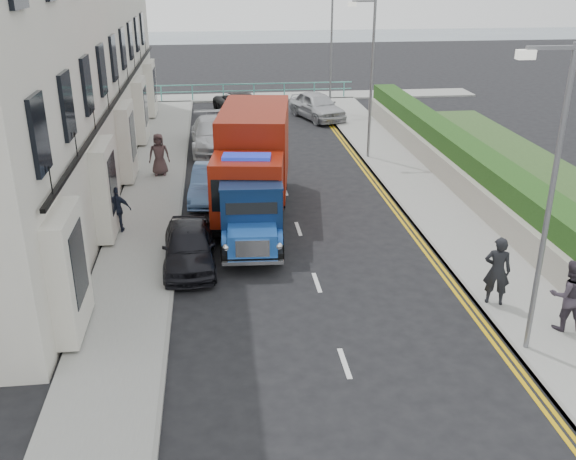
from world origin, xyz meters
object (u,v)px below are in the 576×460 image
at_px(lamp_mid, 369,71).
at_px(pedestrian_east_near, 497,271).
at_px(lamp_near, 546,190).
at_px(red_lorry, 253,159).
at_px(parked_car_front, 189,246).
at_px(lamp_far, 329,44).
at_px(bedford_lorry, 252,220).

xyz_separation_m(lamp_mid, pedestrian_east_near, (0.22, -13.89, -2.94)).
relative_size(lamp_near, red_lorry, 0.99).
bearing_deg(parked_car_front, lamp_near, -37.04).
relative_size(lamp_mid, parked_car_front, 1.85).
relative_size(lamp_far, parked_car_front, 1.85).
bearing_deg(lamp_mid, lamp_near, -90.00).
bearing_deg(lamp_near, pedestrian_east_near, 83.98).
relative_size(lamp_near, parked_car_front, 1.85).
relative_size(bedford_lorry, pedestrian_east_near, 2.59).
bearing_deg(pedestrian_east_near, red_lorry, -31.93).
distance_m(lamp_far, bedford_lorry, 20.67).
bearing_deg(bedford_lorry, lamp_far, 76.53).
bearing_deg(bedford_lorry, red_lorry, 88.25).
relative_size(red_lorry, parked_car_front, 1.87).
relative_size(bedford_lorry, parked_car_front, 1.28).
relative_size(red_lorry, pedestrian_east_near, 3.78).
xyz_separation_m(bedford_lorry, parked_car_front, (-1.93, -0.84, -0.39)).
bearing_deg(lamp_far, red_lorry, -109.21).
xyz_separation_m(lamp_far, pedestrian_east_near, (0.22, -23.89, -2.94)).
xyz_separation_m(lamp_near, pedestrian_east_near, (0.22, 2.11, -2.94)).
bearing_deg(lamp_far, pedestrian_east_near, -89.47).
bearing_deg(lamp_mid, pedestrian_east_near, -89.08).
distance_m(lamp_near, bedford_lorry, 9.16).
height_order(lamp_near, bedford_lorry, lamp_near).
xyz_separation_m(red_lorry, pedestrian_east_near, (5.75, -8.01, -0.85)).
bearing_deg(lamp_near, parked_car_front, 144.48).
relative_size(lamp_far, bedford_lorry, 1.44).
bearing_deg(bedford_lorry, parked_car_front, -153.21).
distance_m(red_lorry, pedestrian_east_near, 9.90).
relative_size(lamp_far, pedestrian_east_near, 3.74).
bearing_deg(lamp_near, lamp_far, 90.00).
height_order(lamp_mid, lamp_far, same).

